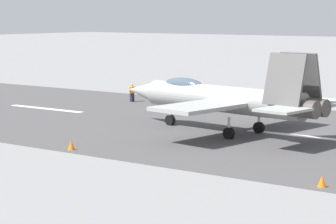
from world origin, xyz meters
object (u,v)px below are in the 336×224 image
object	(u,v)px
fighter_jet	(224,98)
marker_cone_mid	(71,145)
marker_cone_near	(322,182)
crew_person	(132,93)

from	to	relation	value
fighter_jet	marker_cone_mid	world-z (taller)	fighter_jet
marker_cone_near	marker_cone_mid	size ratio (longest dim) A/B	1.00
crew_person	marker_cone_mid	size ratio (longest dim) A/B	3.01
fighter_jet	marker_cone_mid	size ratio (longest dim) A/B	31.31
crew_person	marker_cone_mid	world-z (taller)	crew_person
marker_cone_near	marker_cone_mid	xyz separation A→B (m)	(15.65, 0.00, 0.00)
fighter_jet	marker_cone_mid	distance (m)	11.32
crew_person	marker_cone_mid	bearing A→B (deg)	119.90
fighter_jet	crew_person	xyz separation A→B (m)	(15.76, -9.96, -1.54)
fighter_jet	crew_person	bearing A→B (deg)	-32.30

